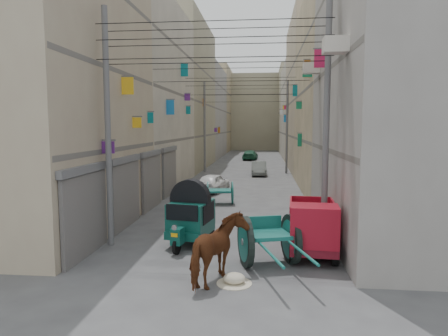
# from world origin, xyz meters

# --- Properties ---
(building_row_left) EXTENTS (8.00, 62.00, 14.00)m
(building_row_left) POSITION_xyz_m (-8.00, 34.13, 6.46)
(building_row_left) COLOR tan
(building_row_left) RESTS_ON ground
(building_row_right) EXTENTS (8.00, 62.00, 14.00)m
(building_row_right) POSITION_xyz_m (8.00, 34.13, 6.46)
(building_row_right) COLOR #999590
(building_row_right) RESTS_ON ground
(end_cap_building) EXTENTS (22.00, 10.00, 13.00)m
(end_cap_building) POSITION_xyz_m (0.00, 66.00, 6.50)
(end_cap_building) COLOR gray
(end_cap_building) RESTS_ON ground
(shutters_left) EXTENTS (0.18, 14.40, 2.88)m
(shutters_left) POSITION_xyz_m (-3.92, 10.38, 1.49)
(shutters_left) COLOR #4F4E54
(shutters_left) RESTS_ON ground
(signboards) EXTENTS (8.22, 40.52, 5.67)m
(signboards) POSITION_xyz_m (-0.01, 21.66, 3.43)
(signboards) COLOR #CD1B50
(signboards) RESTS_ON ground
(ac_units) EXTENTS (0.70, 6.55, 3.35)m
(ac_units) POSITION_xyz_m (3.65, 7.67, 7.43)
(ac_units) COLOR beige
(ac_units) RESTS_ON ground
(utility_poles) EXTENTS (7.40, 22.20, 8.00)m
(utility_poles) POSITION_xyz_m (0.00, 17.00, 4.00)
(utility_poles) COLOR slate
(utility_poles) RESTS_ON ground
(overhead_cables) EXTENTS (7.40, 22.52, 1.12)m
(overhead_cables) POSITION_xyz_m (0.00, 14.40, 6.77)
(overhead_cables) COLOR black
(overhead_cables) RESTS_ON ground
(auto_rickshaw) EXTENTS (1.69, 2.53, 1.72)m
(auto_rickshaw) POSITION_xyz_m (-0.89, 6.43, 1.02)
(auto_rickshaw) COLOR black
(auto_rickshaw) RESTS_ON ground
(tonga_cart) EXTENTS (2.13, 3.51, 1.49)m
(tonga_cart) POSITION_xyz_m (1.80, 4.49, 0.78)
(tonga_cart) COLOR black
(tonga_cart) RESTS_ON ground
(mini_truck) EXTENTS (1.64, 3.27, 1.79)m
(mini_truck) POSITION_xyz_m (3.17, 5.34, 0.86)
(mini_truck) COLOR black
(mini_truck) RESTS_ON ground
(second_cart) EXTENTS (1.51, 1.38, 1.19)m
(second_cart) POSITION_xyz_m (-0.64, 13.63, 0.64)
(second_cart) COLOR #155D55
(second_cart) RESTS_ON ground
(feed_sack) EXTENTS (0.58, 0.46, 0.29)m
(feed_sack) POSITION_xyz_m (0.90, 2.99, 0.14)
(feed_sack) COLOR beige
(feed_sack) RESTS_ON ground
(horse) EXTENTS (1.60, 2.28, 1.76)m
(horse) POSITION_xyz_m (0.49, 3.00, 0.88)
(horse) COLOR #622B17
(horse) RESTS_ON ground
(distant_car_white) EXTENTS (2.11, 3.61, 1.15)m
(distant_car_white) POSITION_xyz_m (-1.52, 17.54, 0.58)
(distant_car_white) COLOR white
(distant_car_white) RESTS_ON ground
(distant_car_grey) EXTENTS (1.36, 3.54, 1.15)m
(distant_car_grey) POSITION_xyz_m (1.22, 26.43, 0.58)
(distant_car_grey) COLOR slate
(distant_car_grey) RESTS_ON ground
(distant_car_green) EXTENTS (1.93, 4.12, 1.16)m
(distant_car_green) POSITION_xyz_m (-0.04, 41.87, 0.58)
(distant_car_green) COLOR #1F5B3E
(distant_car_green) RESTS_ON ground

